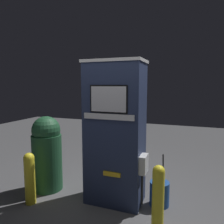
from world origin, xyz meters
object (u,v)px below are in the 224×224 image
at_px(safety_bollard, 158,197).
at_px(safety_bollard_far, 30,177).
at_px(squeegee_bucket, 159,193).
at_px(trash_bin, 47,152).
at_px(gas_pump, 115,133).

bearing_deg(safety_bollard, safety_bollard_far, -179.45).
bearing_deg(squeegee_bucket, safety_bollard, -83.60).
height_order(safety_bollard, squeegee_bucket, safety_bollard).
height_order(trash_bin, squeegee_bucket, trash_bin).
xyz_separation_m(gas_pump, safety_bollard, (0.71, -0.50, -0.61)).
bearing_deg(safety_bollard, gas_pump, 145.21).
xyz_separation_m(safety_bollard_far, squeegee_bucket, (1.79, 0.62, -0.23)).
distance_m(trash_bin, safety_bollard_far, 0.53).
relative_size(trash_bin, safety_bollard_far, 1.61).
xyz_separation_m(gas_pump, squeegee_bucket, (0.65, 0.11, -0.87)).
relative_size(gas_pump, safety_bollard_far, 2.71).
bearing_deg(trash_bin, squeegee_bucket, 4.61).
distance_m(gas_pump, safety_bollard_far, 1.40).
xyz_separation_m(safety_bollard, squeegee_bucket, (-0.07, 0.60, -0.26)).
xyz_separation_m(trash_bin, squeegee_bucket, (1.84, 0.15, -0.45)).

